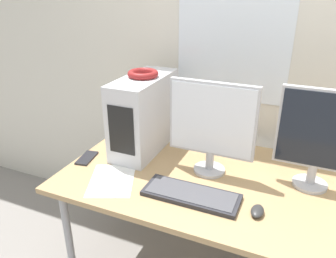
{
  "coord_description": "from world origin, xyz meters",
  "views": [
    {
      "loc": [
        -0.13,
        -0.94,
        1.65
      ],
      "look_at": [
        -0.72,
        0.43,
        0.98
      ],
      "focal_mm": 35.0,
      "sensor_mm": 36.0,
      "label": 1
    }
  ],
  "objects_px": {
    "keyboard": "(191,195)",
    "mouse": "(257,211)",
    "cell_phone": "(87,158)",
    "monitor_right_near": "(319,136)",
    "headphones": "(143,74)",
    "pc_tower": "(144,114)",
    "monitor_main": "(212,125)"
  },
  "relations": [
    {
      "from": "mouse",
      "to": "cell_phone",
      "type": "relative_size",
      "value": 0.56
    },
    {
      "from": "monitor_main",
      "to": "monitor_right_near",
      "type": "xyz_separation_m",
      "value": [
        0.48,
        0.07,
        -0.0
      ]
    },
    {
      "from": "pc_tower",
      "to": "monitor_right_near",
      "type": "xyz_separation_m",
      "value": [
        0.9,
        -0.04,
        0.05
      ]
    },
    {
      "from": "pc_tower",
      "to": "keyboard",
      "type": "bearing_deg",
      "value": -40.37
    },
    {
      "from": "monitor_right_near",
      "to": "headphones",
      "type": "bearing_deg",
      "value": 177.36
    },
    {
      "from": "cell_phone",
      "to": "pc_tower",
      "type": "bearing_deg",
      "value": 36.97
    },
    {
      "from": "mouse",
      "to": "monitor_right_near",
      "type": "bearing_deg",
      "value": 58.48
    },
    {
      "from": "monitor_right_near",
      "to": "cell_phone",
      "type": "bearing_deg",
      "value": -169.58
    },
    {
      "from": "monitor_right_near",
      "to": "cell_phone",
      "type": "distance_m",
      "value": 1.19
    },
    {
      "from": "monitor_right_near",
      "to": "mouse",
      "type": "distance_m",
      "value": 0.45
    },
    {
      "from": "monitor_right_near",
      "to": "mouse",
      "type": "xyz_separation_m",
      "value": [
        -0.19,
        -0.32,
        -0.25
      ]
    },
    {
      "from": "headphones",
      "to": "cell_phone",
      "type": "xyz_separation_m",
      "value": [
        -0.23,
        -0.25,
        -0.44
      ]
    },
    {
      "from": "keyboard",
      "to": "mouse",
      "type": "xyz_separation_m",
      "value": [
        0.3,
        -0.01,
        0.0
      ]
    },
    {
      "from": "keyboard",
      "to": "mouse",
      "type": "bearing_deg",
      "value": -0.98
    },
    {
      "from": "pc_tower",
      "to": "mouse",
      "type": "distance_m",
      "value": 0.82
    },
    {
      "from": "monitor_right_near",
      "to": "pc_tower",
      "type": "bearing_deg",
      "value": 177.42
    },
    {
      "from": "headphones",
      "to": "cell_phone",
      "type": "relative_size",
      "value": 1.03
    },
    {
      "from": "monitor_main",
      "to": "mouse",
      "type": "relative_size",
      "value": 5.24
    },
    {
      "from": "pc_tower",
      "to": "headphones",
      "type": "distance_m",
      "value": 0.23
    },
    {
      "from": "mouse",
      "to": "keyboard",
      "type": "bearing_deg",
      "value": 179.02
    },
    {
      "from": "monitor_main",
      "to": "cell_phone",
      "type": "xyz_separation_m",
      "value": [
        -0.66,
        -0.14,
        -0.26
      ]
    },
    {
      "from": "mouse",
      "to": "cell_phone",
      "type": "distance_m",
      "value": 0.95
    },
    {
      "from": "headphones",
      "to": "cell_phone",
      "type": "distance_m",
      "value": 0.56
    },
    {
      "from": "headphones",
      "to": "mouse",
      "type": "bearing_deg",
      "value": -26.75
    },
    {
      "from": "keyboard",
      "to": "cell_phone",
      "type": "relative_size",
      "value": 2.7
    },
    {
      "from": "cell_phone",
      "to": "keyboard",
      "type": "bearing_deg",
      "value": -18.78
    },
    {
      "from": "monitor_main",
      "to": "mouse",
      "type": "xyz_separation_m",
      "value": [
        0.29,
        -0.25,
        -0.25
      ]
    },
    {
      "from": "pc_tower",
      "to": "monitor_right_near",
      "type": "height_order",
      "value": "monitor_right_near"
    },
    {
      "from": "monitor_right_near",
      "to": "keyboard",
      "type": "height_order",
      "value": "monitor_right_near"
    },
    {
      "from": "pc_tower",
      "to": "monitor_main",
      "type": "height_order",
      "value": "monitor_main"
    },
    {
      "from": "monitor_main",
      "to": "keyboard",
      "type": "height_order",
      "value": "monitor_main"
    },
    {
      "from": "keyboard",
      "to": "mouse",
      "type": "height_order",
      "value": "mouse"
    }
  ]
}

